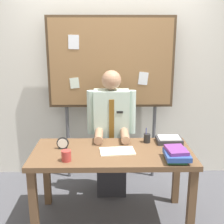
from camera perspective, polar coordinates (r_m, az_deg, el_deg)
name	(u,v)px	position (r m, az deg, el deg)	size (l,w,h in m)	color
ground_plane	(112,218)	(3.25, 0.05, -20.02)	(12.00, 12.00, 0.00)	#4C4C51
back_wall	(111,75)	(3.81, -0.25, 7.27)	(6.40, 0.08, 2.70)	silver
desk	(112,160)	(2.92, 0.06, -9.41)	(1.56, 0.72, 0.76)	brown
person	(111,138)	(3.41, -0.11, -5.08)	(0.55, 0.56, 1.48)	#2D2D33
bulletin_board	(111,65)	(3.59, -0.21, 9.20)	(1.54, 0.09, 2.07)	#4C3823
book_stack	(176,154)	(2.73, 12.44, -8.06)	(0.22, 0.27, 0.11)	#337F47
open_notebook	(117,151)	(2.86, 1.02, -7.64)	(0.33, 0.21, 0.01)	#F4EFCC
desk_clock	(63,144)	(2.96, -9.58, -6.08)	(0.12, 0.04, 0.12)	black
coffee_mug	(66,156)	(2.68, -8.89, -8.42)	(0.09, 0.09, 0.10)	#B23833
pen_holder	(147,138)	(3.10, 6.83, -5.06)	(0.07, 0.07, 0.16)	#262626
paper_tray	(169,140)	(3.14, 11.05, -5.35)	(0.26, 0.20, 0.06)	#333338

